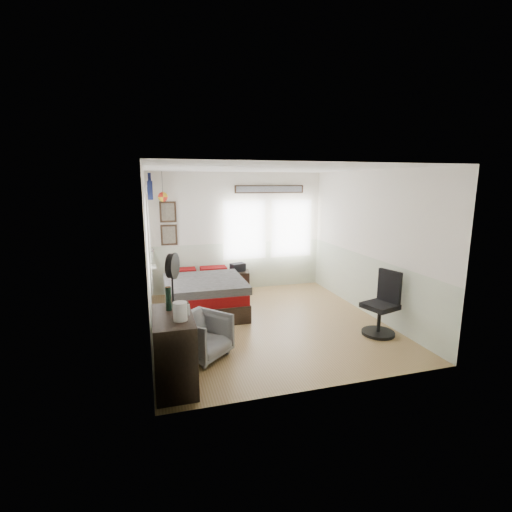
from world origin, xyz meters
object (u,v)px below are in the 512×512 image
object	(u,v)px
bed	(204,294)
dresser	(174,350)
nightstand	(238,282)
task_chair	(382,309)
armchair	(202,336)

from	to	relation	value
bed	dresser	bearing A→B (deg)	-104.97
nightstand	task_chair	bearing A→B (deg)	-47.41
dresser	nightstand	xyz separation A→B (m)	(1.65, 3.54, -0.20)
dresser	task_chair	bearing A→B (deg)	10.60
nightstand	task_chair	world-z (taller)	task_chair
dresser	nightstand	distance (m)	3.91
nightstand	bed	bearing A→B (deg)	-124.70
dresser	armchair	xyz separation A→B (m)	(0.44, 0.63, -0.14)
armchair	nightstand	xyz separation A→B (m)	(1.21, 2.91, -0.06)
armchair	task_chair	bearing A→B (deg)	-42.01
dresser	nightstand	size ratio (longest dim) A/B	1.97
bed	nightstand	world-z (taller)	bed
task_chair	bed	bearing A→B (deg)	126.18
nightstand	dresser	bearing A→B (deg)	-103.55
armchair	dresser	bearing A→B (deg)	-166.94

